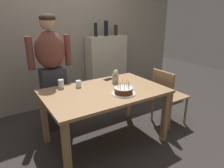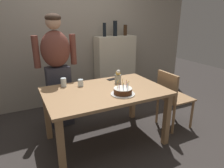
% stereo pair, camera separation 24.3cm
% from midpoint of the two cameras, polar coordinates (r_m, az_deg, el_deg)
% --- Properties ---
extents(ground_plane, '(10.00, 10.00, 0.00)m').
position_cam_midpoint_polar(ground_plane, '(2.87, -4.43, -15.80)').
color(ground_plane, '#332D2B').
extents(back_wall, '(5.20, 0.10, 2.60)m').
position_cam_midpoint_polar(back_wall, '(3.82, -16.36, 13.23)').
color(back_wall, '#9E9384').
rests_on(back_wall, ground_plane).
extents(dining_table, '(1.50, 0.96, 0.74)m').
position_cam_midpoint_polar(dining_table, '(2.56, -4.79, -3.86)').
color(dining_table, '#A37A51').
rests_on(dining_table, ground_plane).
extents(birthday_cake, '(0.29, 0.29, 0.17)m').
position_cam_midpoint_polar(birthday_cake, '(2.38, 0.38, -2.06)').
color(birthday_cake, white).
rests_on(birthday_cake, dining_table).
extents(water_glass_near, '(0.07, 0.07, 0.11)m').
position_cam_midpoint_polar(water_glass_near, '(2.68, -16.83, -0.03)').
color(water_glass_near, silver).
rests_on(water_glass_near, dining_table).
extents(water_glass_far, '(0.07, 0.07, 0.09)m').
position_cam_midpoint_polar(water_glass_far, '(2.66, -12.10, -0.01)').
color(water_glass_far, silver).
rests_on(water_glass_far, dining_table).
extents(cell_phone, '(0.16, 0.10, 0.01)m').
position_cam_midpoint_polar(cell_phone, '(2.93, -3.37, 1.32)').
color(cell_phone, black).
rests_on(cell_phone, dining_table).
extents(flower_vase, '(0.09, 0.10, 0.20)m').
position_cam_midpoint_polar(flower_vase, '(2.75, -1.55, 2.06)').
color(flower_vase, '#999E93').
rests_on(flower_vase, dining_table).
extents(person_man_bearded, '(0.61, 0.27, 1.66)m').
position_cam_midpoint_polar(person_man_bearded, '(2.99, -18.89, 3.27)').
color(person_man_bearded, '#33333D').
rests_on(person_man_bearded, ground_plane).
extents(dining_chair, '(0.42, 0.42, 0.87)m').
position_cam_midpoint_polar(dining_chair, '(3.11, 13.08, -2.60)').
color(dining_chair, '#A37A51').
rests_on(dining_chair, ground_plane).
extents(shelf_cabinet, '(0.78, 0.30, 1.54)m').
position_cam_midpoint_polar(shelf_cabinet, '(4.04, -3.32, 4.68)').
color(shelf_cabinet, beige).
rests_on(shelf_cabinet, ground_plane).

